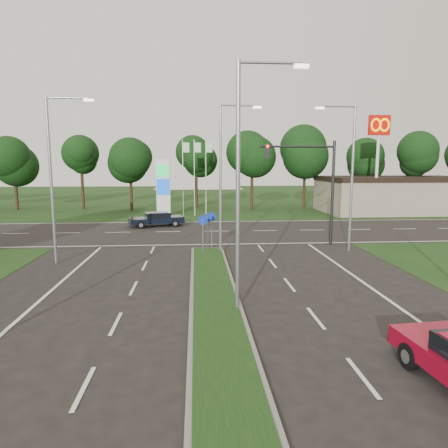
{
  "coord_description": "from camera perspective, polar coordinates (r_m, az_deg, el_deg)",
  "views": [
    {
      "loc": [
        -0.73,
        -8.27,
        5.41
      ],
      "look_at": [
        0.83,
        13.3,
        2.2
      ],
      "focal_mm": 32.0,
      "sensor_mm": 36.0,
      "label": 1
    }
  ],
  "objects": [
    {
      "name": "median_kerb",
      "position": [
        13.41,
        -0.69,
        -15.08
      ],
      "size": [
        2.0,
        26.0,
        0.12
      ],
      "primitive_type": "cube",
      "color": "slate",
      "rests_on": "ground"
    },
    {
      "name": "traffic_signal",
      "position": [
        27.45,
        12.73,
        6.66
      ],
      "size": [
        5.1,
        0.42,
        7.0
      ],
      "color": "black",
      "rests_on": "ground"
    },
    {
      "name": "cross_road",
      "position": [
        32.73,
        -2.79,
        -1.08
      ],
      "size": [
        160.0,
        12.0,
        0.02
      ],
      "primitive_type": "cube",
      "color": "black",
      "rests_on": "ground"
    },
    {
      "name": "streetlight_median_near",
      "position": [
        14.38,
        2.81,
        7.11
      ],
      "size": [
        2.53,
        0.22,
        9.0
      ],
      "color": "gray",
      "rests_on": "ground"
    },
    {
      "name": "streetlight_right_far",
      "position": [
        26.08,
        17.46,
        7.33
      ],
      "size": [
        2.53,
        0.22,
        9.0
      ],
      "rotation": [
        0.0,
        0.0,
        3.14
      ],
      "color": "gray",
      "rests_on": "ground"
    },
    {
      "name": "commercial_building",
      "position": [
        49.88,
        23.05,
        3.85
      ],
      "size": [
        16.0,
        9.0,
        4.0
      ],
      "primitive_type": "cube",
      "color": "gray",
      "rests_on": "ground"
    },
    {
      "name": "streetlight_median_far",
      "position": [
        24.34,
        -0.05,
        7.66
      ],
      "size": [
        2.53,
        0.22,
        9.0
      ],
      "color": "gray",
      "rests_on": "ground"
    },
    {
      "name": "mcdonalds_sign",
      "position": [
        44.46,
        21.22,
        11.21
      ],
      "size": [
        2.2,
        0.47,
        10.4
      ],
      "color": "silver",
      "rests_on": "ground"
    },
    {
      "name": "verge_far",
      "position": [
        63.51,
        -3.46,
        3.54
      ],
      "size": [
        160.0,
        50.0,
        0.02
      ],
      "primitive_type": "cube",
      "color": "black",
      "rests_on": "ground"
    },
    {
      "name": "streetlight_left_far",
      "position": [
        23.53,
        -23.07,
        6.97
      ],
      "size": [
        2.53,
        0.22,
        9.0
      ],
      "color": "gray",
      "rests_on": "ground"
    },
    {
      "name": "ground",
      "position": [
        9.91,
        0.84,
        -24.64
      ],
      "size": [
        160.0,
        160.0,
        0.0
      ],
      "primitive_type": "plane",
      "color": "black",
      "rests_on": "ground"
    },
    {
      "name": "navy_sedan",
      "position": [
        35.72,
        -9.6,
        0.72
      ],
      "size": [
        4.96,
        3.02,
        1.27
      ],
      "rotation": [
        0.0,
        0.0,
        1.83
      ],
      "color": "black",
      "rests_on": "ground"
    },
    {
      "name": "gas_pylon",
      "position": [
        41.49,
        -8.38,
        5.3
      ],
      "size": [
        5.8,
        1.26,
        8.0
      ],
      "color": "silver",
      "rests_on": "ground"
    },
    {
      "name": "treeline_far",
      "position": [
        48.23,
        -3.18,
        10.12
      ],
      "size": [
        6.0,
        6.0,
        9.9
      ],
      "color": "black",
      "rests_on": "ground"
    },
    {
      "name": "median_signs",
      "position": [
        24.96,
        -2.4,
        -0.08
      ],
      "size": [
        1.16,
        1.76,
        2.38
      ],
      "color": "gray",
      "rests_on": "ground"
    }
  ]
}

